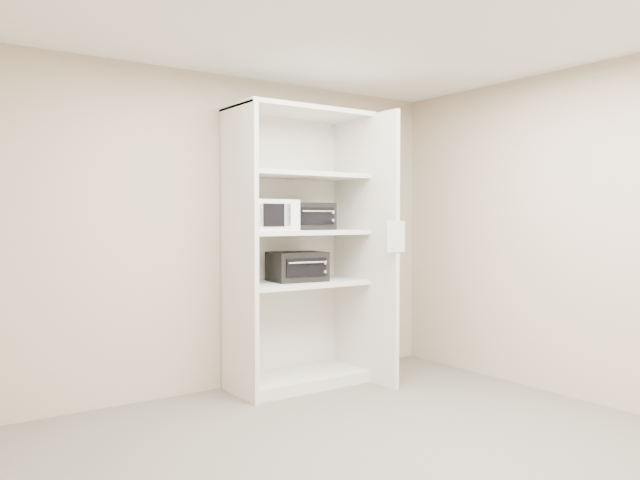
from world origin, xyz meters
TOP-DOWN VIEW (x-y plane):
  - floor at (0.00, 0.00)m, footprint 4.50×4.00m
  - ceiling at (0.00, 0.00)m, footprint 4.50×4.00m
  - wall_back at (0.00, 2.00)m, footprint 4.50×0.02m
  - wall_right at (2.25, 0.00)m, footprint 0.02×4.00m
  - shelving_unit at (0.67, 1.70)m, footprint 1.24×0.92m
  - microwave at (0.28, 1.66)m, footprint 0.46×0.36m
  - toaster_oven_upper at (0.75, 1.75)m, footprint 0.43×0.33m
  - toaster_oven_lower at (0.61, 1.72)m, footprint 0.50×0.40m
  - paper_sign at (1.19, 1.07)m, footprint 0.20×0.02m

SIDE VIEW (x-z plane):
  - floor at x=0.00m, z-range -0.01..0.01m
  - toaster_oven_lower at x=0.61m, z-range 0.92..1.18m
  - shelving_unit at x=0.67m, z-range -0.08..2.34m
  - paper_sign at x=1.19m, z-range 1.19..1.45m
  - wall_back at x=0.00m, z-range 0.00..2.70m
  - wall_right at x=2.25m, z-range 0.00..2.70m
  - toaster_oven_upper at x=0.75m, z-range 1.37..1.61m
  - microwave at x=0.28m, z-range 1.37..1.63m
  - ceiling at x=0.00m, z-range 2.70..2.71m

